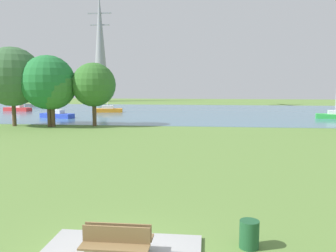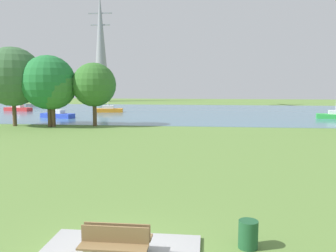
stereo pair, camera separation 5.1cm
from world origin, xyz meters
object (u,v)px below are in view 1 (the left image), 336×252
bench_facing_inland (115,248)px  sailboat_red (17,109)px  sailboat_blue (57,115)px  tree_west_near (94,85)px  tree_mid_shore (48,82)px  electricity_pylon (100,47)px  bench_facing_water (120,239)px  tree_east_far (52,86)px  sailboat_gray (38,104)px  tree_west_far (12,77)px  litter_bin (249,234)px  sailboat_orange (108,110)px  sailboat_green (335,115)px

bench_facing_inland → sailboat_red: 57.61m
sailboat_blue → tree_west_near: (8.08, -8.61, 4.11)m
tree_mid_shore → electricity_pylon: bearing=101.2°
bench_facing_water → tree_east_far: (-14.37, 28.07, 3.97)m
bench_facing_water → tree_west_near: (-10.03, 29.08, 4.08)m
sailboat_gray → tree_west_far: 35.26m
litter_bin → tree_west_near: bearing=115.7°
bench_facing_inland → tree_east_far: tree_east_far is taller
tree_west_near → electricity_pylon: size_ratio=0.24×
tree_west_near → tree_mid_shore: bearing=-168.8°
sailboat_blue → litter_bin: bearing=-59.5°
electricity_pylon → sailboat_orange: bearing=-71.7°
sailboat_red → electricity_pylon: bearing=83.6°
litter_bin → sailboat_green: 42.83m
sailboat_blue → electricity_pylon: (-7.82, 46.77, 14.00)m
sailboat_gray → sailboat_orange: size_ratio=1.10×
bench_facing_inland → sailboat_blue: size_ratio=0.35×
sailboat_green → tree_west_far: bearing=-161.9°
tree_mid_shore → sailboat_orange: bearing=87.1°
sailboat_green → sailboat_gray: sailboat_green is taller
litter_bin → tree_east_far: 32.83m
sailboat_orange → electricity_pylon: 41.06m
litter_bin → tree_mid_shore: 33.17m
litter_bin → tree_east_far: tree_east_far is taller
sailboat_red → sailboat_orange: bearing=-3.1°
bench_facing_inland → tree_west_near: bearing=108.7°
sailboat_blue → sailboat_gray: sailboat_gray is taller
sailboat_green → electricity_pylon: size_ratio=0.24×
bench_facing_inland → sailboat_green: 45.55m
sailboat_green → tree_east_far: tree_east_far is taller
sailboat_gray → tree_mid_shore: 36.84m
electricity_pylon → sailboat_green: bearing=-44.0°
bench_facing_water → litter_bin: size_ratio=2.25×
sailboat_red → tree_west_far: bearing=-61.7°
sailboat_red → sailboat_orange: 16.14m
sailboat_blue → tree_east_far: tree_east_far is taller
bench_facing_inland → sailboat_gray: size_ratio=0.27×
bench_facing_water → tree_west_far: tree_west_far is taller
sailboat_green → tree_mid_shore: size_ratio=0.89×
sailboat_green → tree_west_far: (-38.42, -12.52, 4.98)m
sailboat_gray → tree_west_far: size_ratio=0.76×
bench_facing_water → bench_facing_inland: 0.54m
tree_west_far → tree_west_near: bearing=6.4°
tree_west_near → electricity_pylon: (-15.90, 55.38, 9.89)m
tree_west_near → bench_facing_inland: bearing=-71.3°
bench_facing_inland → litter_bin: size_ratio=2.25×
sailboat_orange → tree_east_far: size_ratio=0.86×
sailboat_blue → electricity_pylon: 49.44m
bench_facing_inland → sailboat_orange: (-13.84, 48.33, -0.02)m
tree_west_near → tree_west_far: bearing=-173.6°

